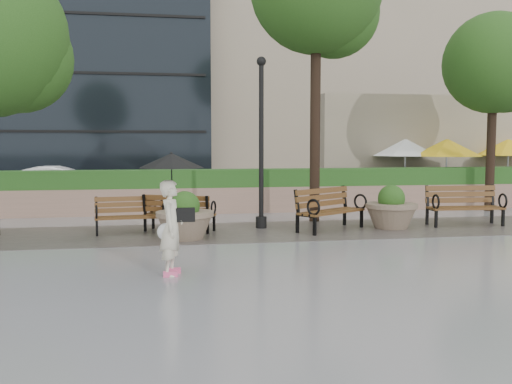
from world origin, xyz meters
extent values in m
plane|color=gray|center=(0.00, 0.00, 0.00)|extent=(100.00, 100.00, 0.00)
cube|color=#383330|center=(0.00, 3.00, 0.01)|extent=(28.00, 3.20, 0.01)
cube|color=#9F7966|center=(0.00, 7.00, 0.40)|extent=(24.00, 0.80, 0.80)
cube|color=#1A4D19|center=(0.00, 7.00, 1.08)|extent=(24.00, 0.75, 0.55)
cube|color=tan|center=(9.50, 10.00, 2.00)|extent=(10.00, 0.60, 4.00)
cube|color=#1A4D19|center=(9.00, 7.80, 0.45)|extent=(8.00, 0.50, 0.90)
cube|color=black|center=(0.00, 11.00, 0.00)|extent=(40.00, 7.00, 0.00)
cube|color=tan|center=(10.00, 23.00, 10.00)|extent=(18.00, 10.00, 20.00)
cube|color=brown|center=(-2.27, 3.19, 0.40)|extent=(1.69, 0.65, 0.05)
cube|color=brown|center=(-2.29, 3.44, 0.69)|extent=(1.65, 0.27, 0.39)
cube|color=black|center=(-2.27, 3.21, 0.21)|extent=(1.70, 0.74, 0.42)
torus|color=black|center=(-3.03, 2.95, 0.57)|extent=(0.08, 0.34, 0.34)
torus|color=black|center=(-1.48, 3.10, 0.57)|extent=(0.08, 0.34, 0.34)
cube|color=brown|center=(-1.08, 3.36, 0.42)|extent=(1.78, 1.17, 0.05)
cube|color=brown|center=(-1.19, 3.11, 0.72)|extent=(1.61, 0.81, 0.40)
cube|color=black|center=(-1.09, 3.33, 0.22)|extent=(1.82, 1.26, 0.44)
torus|color=black|center=(-0.27, 3.18, 0.59)|extent=(0.19, 0.34, 0.35)
torus|color=black|center=(-1.75, 3.85, 0.59)|extent=(0.19, 0.34, 0.35)
cube|color=brown|center=(2.64, 2.84, 0.48)|extent=(1.95, 1.58, 0.05)
cube|color=brown|center=(2.47, 3.09, 0.81)|extent=(1.70, 1.20, 0.46)
cube|color=black|center=(2.62, 2.87, 0.25)|extent=(2.01, 1.67, 0.50)
torus|color=black|center=(1.98, 2.16, 0.67)|extent=(0.27, 0.36, 0.40)
torus|color=black|center=(3.52, 3.19, 0.67)|extent=(0.27, 0.36, 0.40)
cube|color=brown|center=(6.35, 3.00, 0.48)|extent=(1.97, 0.67, 0.05)
cube|color=brown|center=(6.36, 3.31, 0.81)|extent=(1.95, 0.22, 0.46)
cube|color=black|center=(6.35, 3.04, 0.25)|extent=(1.97, 0.77, 0.50)
torus|color=black|center=(5.42, 2.85, 0.67)|extent=(0.07, 0.40, 0.40)
torus|color=black|center=(7.26, 2.77, 0.67)|extent=(0.07, 0.40, 0.40)
cylinder|color=#7F6B56|center=(-1.01, 2.18, 0.58)|extent=(1.31, 1.31, 0.11)
sphere|color=#1B4112|center=(-1.01, 2.18, 0.76)|extent=(0.68, 0.68, 0.68)
cylinder|color=#7F6B56|center=(4.25, 2.93, 0.59)|extent=(1.33, 1.33, 0.11)
sphere|color=#1B4112|center=(4.25, 2.93, 0.77)|extent=(0.69, 0.69, 0.69)
cylinder|color=black|center=(0.99, 3.52, 2.08)|extent=(0.12, 0.12, 4.16)
cylinder|color=black|center=(0.99, 3.52, 0.15)|extent=(0.28, 0.28, 0.30)
sphere|color=black|center=(0.99, 3.52, 4.21)|extent=(0.24, 0.24, 0.24)
sphere|color=#1B4112|center=(-4.82, 3.72, 4.17)|extent=(2.58, 2.58, 2.58)
cylinder|color=black|center=(2.68, 4.53, 2.97)|extent=(0.28, 0.28, 5.94)
sphere|color=#1B4112|center=(3.28, 4.83, 5.77)|extent=(2.51, 2.51, 2.51)
cylinder|color=black|center=(8.90, 5.99, 2.18)|extent=(0.28, 0.28, 4.37)
sphere|color=#1B4112|center=(8.90, 5.99, 4.68)|extent=(3.16, 3.16, 3.16)
sphere|color=#1B4112|center=(9.50, 6.29, 4.24)|extent=(2.21, 2.21, 2.21)
cylinder|color=black|center=(7.42, 9.12, 0.05)|extent=(0.40, 0.40, 0.10)
cylinder|color=#99999E|center=(7.42, 9.12, 1.10)|extent=(0.06, 0.06, 2.20)
cone|color=white|center=(7.42, 9.12, 2.00)|extent=(2.50, 2.50, 0.60)
cylinder|color=black|center=(8.57, 8.19, 0.05)|extent=(0.40, 0.40, 0.10)
cylinder|color=#99999E|center=(8.57, 8.19, 1.10)|extent=(0.06, 0.06, 2.20)
cone|color=yellow|center=(8.57, 8.19, 2.00)|extent=(2.50, 2.50, 0.60)
cylinder|color=black|center=(11.61, 9.14, 0.05)|extent=(0.40, 0.40, 0.10)
cylinder|color=#99999E|center=(11.61, 9.14, 1.10)|extent=(0.06, 0.06, 2.20)
cone|color=yellow|center=(11.61, 9.14, 2.00)|extent=(2.50, 2.50, 0.60)
imported|color=white|center=(-4.98, 10.21, 0.68)|extent=(4.14, 1.52, 1.35)
imported|color=beige|center=(-1.39, -1.27, 0.84)|extent=(0.56, 0.69, 1.68)
cube|color=#F2598C|center=(-1.36, -1.16, 0.04)|extent=(0.16, 0.25, 0.08)
cube|color=#F2598C|center=(-1.43, -1.41, 0.04)|extent=(0.16, 0.25, 0.08)
cube|color=black|center=(-1.17, -1.28, 1.00)|extent=(0.18, 0.33, 0.23)
sphere|color=white|center=(-1.49, -1.02, 0.68)|extent=(0.29, 0.29, 0.29)
cylinder|color=black|center=(-1.38, -1.22, 1.47)|extent=(0.02, 0.02, 0.89)
cone|color=black|center=(-1.38, -1.22, 1.89)|extent=(1.09, 1.09, 0.23)
camera|label=1|loc=(-1.62, -10.68, 2.19)|focal=40.00mm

